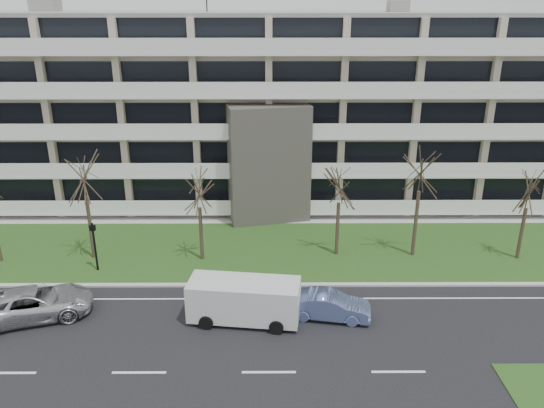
{
  "coord_description": "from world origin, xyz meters",
  "views": [
    {
      "loc": [
        0.05,
        -20.09,
        15.99
      ],
      "look_at": [
        0.19,
        10.0,
        4.52
      ],
      "focal_mm": 35.0,
      "sensor_mm": 36.0,
      "label": 1
    }
  ],
  "objects_px": {
    "silver_pickup": "(34,303)",
    "blue_sedan": "(329,306)",
    "white_van": "(246,297)",
    "pedestrian_signal": "(94,241)"
  },
  "relations": [
    {
      "from": "white_van",
      "to": "pedestrian_signal",
      "type": "distance_m",
      "value": 11.21
    },
    {
      "from": "silver_pickup",
      "to": "blue_sedan",
      "type": "distance_m",
      "value": 15.91
    },
    {
      "from": "blue_sedan",
      "to": "white_van",
      "type": "xyz_separation_m",
      "value": [
        -4.48,
        -0.2,
        0.64
      ]
    },
    {
      "from": "silver_pickup",
      "to": "white_van",
      "type": "height_order",
      "value": "white_van"
    },
    {
      "from": "blue_sedan",
      "to": "pedestrian_signal",
      "type": "bearing_deg",
      "value": 78.57
    },
    {
      "from": "silver_pickup",
      "to": "pedestrian_signal",
      "type": "bearing_deg",
      "value": -35.86
    },
    {
      "from": "silver_pickup",
      "to": "white_van",
      "type": "bearing_deg",
      "value": -109.2
    },
    {
      "from": "silver_pickup",
      "to": "blue_sedan",
      "type": "height_order",
      "value": "silver_pickup"
    },
    {
      "from": "white_van",
      "to": "pedestrian_signal",
      "type": "bearing_deg",
      "value": 156.88
    },
    {
      "from": "silver_pickup",
      "to": "pedestrian_signal",
      "type": "height_order",
      "value": "pedestrian_signal"
    }
  ]
}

